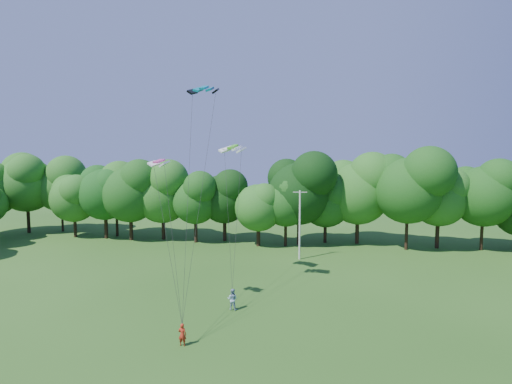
# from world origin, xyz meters

# --- Properties ---
(utility_pole) EXTENTS (1.70, 0.30, 8.49)m
(utility_pole) POSITION_xyz_m (3.80, 28.48, 4.36)
(utility_pole) COLOR silver
(utility_pole) RESTS_ON ground
(kite_flyer_left) EXTENTS (0.57, 0.38, 1.54)m
(kite_flyer_left) POSITION_xyz_m (-1.95, 4.60, 0.77)
(kite_flyer_left) COLOR #B32917
(kite_flyer_left) RESTS_ON ground
(kite_flyer_right) EXTENTS (0.89, 0.71, 1.77)m
(kite_flyer_right) POSITION_xyz_m (-0.23, 11.32, 0.89)
(kite_flyer_right) COLOR #8BA8C1
(kite_flyer_right) RESTS_ON ground
(kite_teal) EXTENTS (2.65, 1.22, 0.51)m
(kite_teal) POSITION_xyz_m (-3.27, 13.70, 18.53)
(kite_teal) COLOR #047790
(kite_teal) RESTS_ON ground
(kite_green) EXTENTS (2.99, 2.26, 0.51)m
(kite_green) POSITION_xyz_m (-2.16, 19.18, 13.59)
(kite_green) COLOR #45BB1C
(kite_green) RESTS_ON ground
(kite_pink) EXTENTS (1.93, 1.39, 0.34)m
(kite_pink) POSITION_xyz_m (-5.82, 9.93, 12.28)
(kite_pink) COLOR #D0398E
(kite_pink) RESTS_ON ground
(tree_back_west) EXTENTS (8.59, 8.59, 12.49)m
(tree_back_west) POSITION_xyz_m (-26.40, 35.11, 7.80)
(tree_back_west) COLOR black
(tree_back_west) RESTS_ON ground
(tree_back_center) EXTENTS (9.66, 9.66, 14.05)m
(tree_back_center) POSITION_xyz_m (2.99, 36.39, 8.78)
(tree_back_center) COLOR black
(tree_back_center) RESTS_ON ground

